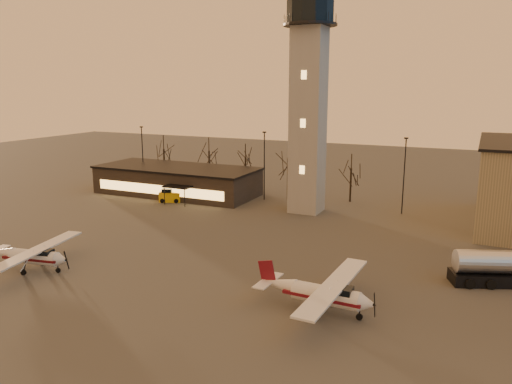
% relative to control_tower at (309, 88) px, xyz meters
% --- Properties ---
extents(ground, '(220.00, 220.00, 0.00)m').
position_rel_control_tower_xyz_m(ground, '(0.00, -30.00, -16.33)').
color(ground, '#3B3937').
rests_on(ground, ground).
extents(control_tower, '(6.80, 6.80, 32.60)m').
position_rel_control_tower_xyz_m(control_tower, '(0.00, 0.00, 0.00)').
color(control_tower, gray).
rests_on(control_tower, ground).
extents(terminal, '(25.40, 12.20, 4.30)m').
position_rel_control_tower_xyz_m(terminal, '(-21.99, 1.98, -14.17)').
color(terminal, black).
rests_on(terminal, ground).
extents(light_poles, '(58.50, 12.25, 10.14)m').
position_rel_control_tower_xyz_m(light_poles, '(0.50, 1.00, -10.92)').
color(light_poles, black).
rests_on(light_poles, ground).
extents(tree_row, '(37.20, 9.20, 8.80)m').
position_rel_control_tower_xyz_m(tree_row, '(-13.70, 9.16, -10.39)').
color(tree_row, black).
rests_on(tree_row, ground).
extents(cessna_front, '(9.80, 12.38, 3.41)m').
position_rel_control_tower_xyz_m(cessna_front, '(11.66, -28.70, -15.16)').
color(cessna_front, silver).
rests_on(cessna_front, ground).
extents(cessna_rear, '(9.04, 11.38, 3.13)m').
position_rel_control_tower_xyz_m(cessna_rear, '(-15.26, -31.43, -15.26)').
color(cessna_rear, silver).
rests_on(cessna_rear, ground).
extents(fuel_truck, '(8.43, 5.12, 3.02)m').
position_rel_control_tower_xyz_m(fuel_truck, '(23.41, -17.11, -15.13)').
color(fuel_truck, black).
rests_on(fuel_truck, ground).
extents(service_cart, '(3.47, 2.79, 1.96)m').
position_rel_control_tower_xyz_m(service_cart, '(-19.98, -3.02, -15.58)').
color(service_cart, yellow).
rests_on(service_cart, ground).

